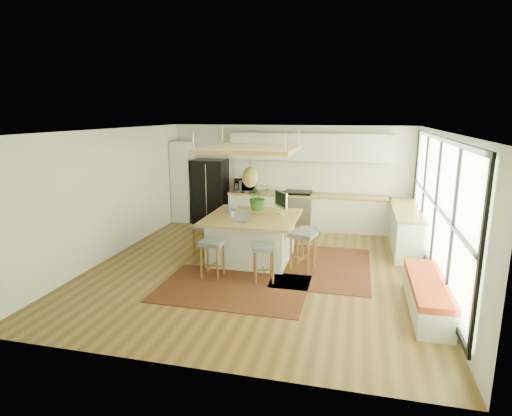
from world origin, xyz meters
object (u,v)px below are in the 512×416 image
(fridge, at_px, (211,190))
(laptop, at_px, (240,215))
(stool_near_left, at_px, (212,259))
(stool_left_side, at_px, (204,238))
(stool_right_front, at_px, (303,253))
(monitor, at_px, (281,202))
(stool_right_back, at_px, (309,241))
(island_plant, at_px, (258,200))
(microwave, at_px, (245,184))
(stool_near_right, at_px, (264,263))
(island, at_px, (252,237))

(fridge, relative_size, laptop, 5.06)
(stool_near_left, bearing_deg, stool_left_side, 117.60)
(stool_right_front, bearing_deg, monitor, 128.08)
(stool_right_front, relative_size, stool_right_back, 1.21)
(stool_left_side, xyz_separation_m, laptop, (0.99, -0.52, 0.70))
(stool_near_left, distance_m, island_plant, 1.99)
(fridge, distance_m, stool_right_back, 3.84)
(stool_right_back, relative_size, monitor, 1.20)
(stool_left_side, xyz_separation_m, microwave, (0.23, 2.63, 0.77))
(island_plant, bearing_deg, laptop, -94.96)
(stool_near_right, bearing_deg, stool_left_side, 143.95)
(fridge, height_order, stool_near_left, fridge)
(stool_near_left, distance_m, laptop, 1.04)
(stool_right_back, bearing_deg, island_plant, 169.39)
(stool_near_left, relative_size, stool_right_back, 1.12)
(stool_near_right, xyz_separation_m, stool_left_side, (-1.60, 1.17, 0.00))
(stool_near_left, bearing_deg, monitor, 55.50)
(stool_near_right, relative_size, monitor, 1.29)
(monitor, bearing_deg, stool_near_right, -38.60)
(stool_near_right, bearing_deg, laptop, 133.69)
(stool_near_left, height_order, stool_left_side, stool_near_left)
(stool_right_front, relative_size, microwave, 1.28)
(laptop, xyz_separation_m, monitor, (0.66, 0.80, 0.14))
(stool_right_back, bearing_deg, island, -162.06)
(island, bearing_deg, stool_near_left, -111.94)
(fridge, relative_size, stool_right_front, 2.28)
(fridge, relative_size, stool_near_left, 2.47)
(stool_near_left, bearing_deg, island_plant, 75.75)
(stool_right_back, distance_m, laptop, 1.68)
(island, bearing_deg, monitor, 29.28)
(stool_near_right, height_order, microwave, microwave)
(stool_left_side, relative_size, microwave, 1.09)
(stool_right_front, bearing_deg, microwave, 122.80)
(microwave, height_order, island_plant, island_plant)
(stool_right_back, relative_size, microwave, 1.06)
(stool_near_right, distance_m, stool_right_back, 1.64)
(fridge, height_order, stool_right_front, fridge)
(monitor, xyz_separation_m, microwave, (-1.41, 2.35, -0.06))
(island, height_order, stool_near_left, island)
(stool_right_front, relative_size, stool_left_side, 1.18)
(island, bearing_deg, stool_right_front, -20.75)
(stool_right_back, bearing_deg, stool_left_side, -171.39)
(stool_right_front, xyz_separation_m, monitor, (-0.57, 0.73, 0.83))
(stool_near_right, height_order, stool_right_front, stool_right_front)
(stool_right_back, relative_size, island_plant, 1.10)
(stool_near_right, distance_m, island_plant, 1.97)
(laptop, xyz_separation_m, island_plant, (0.09, 1.08, 0.11))
(stool_right_front, height_order, monitor, monitor)
(stool_right_front, relative_size, laptop, 2.22)
(stool_near_right, height_order, stool_right_back, stool_near_right)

